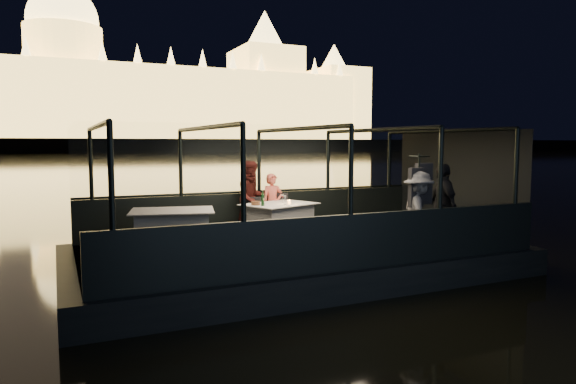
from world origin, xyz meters
name	(u,v)px	position (x,y,z in m)	size (l,w,h in m)	color
river_water	(83,160)	(0.00, 80.00, 0.00)	(500.00, 500.00, 0.00)	black
boat_hull	(296,272)	(0.00, 0.00, 0.00)	(8.60, 4.40, 1.00)	black
boat_deck	(296,248)	(0.00, 0.00, 0.48)	(8.00, 4.00, 0.04)	black
gunwale_port	(259,212)	(0.00, 2.00, 0.95)	(8.00, 0.08, 0.90)	black
gunwale_starboard	(350,242)	(0.00, -2.00, 0.95)	(8.00, 0.08, 0.90)	black
cabin_glass_port	(259,162)	(0.00, 2.00, 2.10)	(8.00, 0.02, 1.40)	#99B2B2
cabin_glass_starboard	(351,170)	(0.00, -2.00, 2.10)	(8.00, 0.02, 1.40)	#99B2B2
cabin_roof_glass	(297,129)	(0.00, 0.00, 2.80)	(8.00, 4.00, 0.02)	#99B2B2
end_wall_fore	(73,198)	(-4.00, 0.00, 1.65)	(0.02, 4.00, 2.30)	black
end_wall_aft	(456,182)	(4.00, 0.00, 1.65)	(0.02, 4.00, 2.30)	black
canopy_ribs	(297,189)	(0.00, 0.00, 1.65)	(8.00, 4.00, 2.30)	black
embankment	(66,148)	(0.00, 210.00, 1.00)	(400.00, 140.00, 6.00)	#423D33
parliament_building	(64,62)	(0.00, 175.00, 29.00)	(220.00, 32.00, 60.00)	#F2D18C
dining_table_central	(279,221)	(0.01, 0.87, 0.89)	(1.45, 1.05, 0.77)	silver
dining_table_aft	(173,232)	(-2.31, 0.51, 0.89)	(1.51, 1.09, 0.80)	white
chair_port_left	(256,217)	(-0.33, 1.32, 0.95)	(0.40, 0.40, 0.85)	black
chair_port_right	(282,214)	(0.32, 1.41, 0.95)	(0.42, 0.42, 0.90)	black
coat_stand	(418,204)	(1.83, -1.39, 1.40)	(0.51, 0.41, 1.84)	black
person_woman_coral	(273,201)	(0.16, 1.59, 1.25)	(0.49, 0.33, 1.35)	#E06351
person_man_maroon	(253,201)	(-0.29, 1.65, 1.25)	(0.79, 0.61, 1.64)	#3E1411
passenger_stripe	(419,208)	(1.76, -1.48, 1.35)	(0.99, 0.56, 1.53)	silver
passenger_dark	(442,204)	(2.62, -1.13, 1.35)	(0.97, 0.41, 1.64)	black
wine_bottle	(263,198)	(-0.45, 0.64, 1.42)	(0.06, 0.06, 0.30)	#153B19
bread_basket	(256,203)	(-0.53, 0.83, 1.31)	(0.18, 0.18, 0.07)	brown
amber_candle	(289,202)	(0.17, 0.70, 1.31)	(0.06, 0.06, 0.08)	#F9983E
plate_near	(301,203)	(0.43, 0.67, 1.27)	(0.22, 0.22, 0.01)	white
plate_far	(260,204)	(-0.39, 0.95, 1.27)	(0.25, 0.25, 0.02)	silver
wine_glass_white	(264,201)	(-0.44, 0.61, 1.36)	(0.06, 0.06, 0.18)	white
wine_glass_red	(283,198)	(0.15, 1.02, 1.36)	(0.06, 0.06, 0.17)	white
wine_glass_empty	(285,200)	(0.02, 0.59, 1.36)	(0.06, 0.06, 0.19)	white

